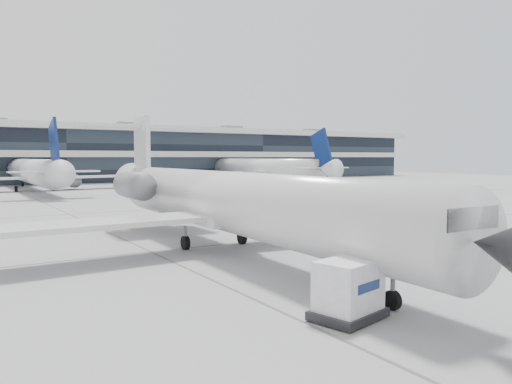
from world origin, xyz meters
TOP-DOWN VIEW (x-y plane):
  - ground at (0.00, 0.00)m, footprint 220.00×220.00m
  - terminal at (0.00, 82.00)m, footprint 170.00×22.00m
  - bg_jet_center at (-8.00, 55.00)m, footprint 32.00×40.00m
  - bg_jet_right at (32.00, 55.00)m, footprint 32.00×40.00m
  - regional_jet at (-6.55, -1.67)m, footprint 27.48×34.20m
  - cargo_uld at (-8.70, -13.42)m, footprint 2.46×2.04m
  - traffic_cone at (-8.13, 8.83)m, footprint 0.53×0.53m

SIDE VIEW (x-z plane):
  - ground at x=0.00m, z-range 0.00..0.00m
  - bg_jet_center at x=-8.00m, z-range -4.80..4.80m
  - bg_jet_right at x=32.00m, z-range -4.80..4.80m
  - traffic_cone at x=-8.13m, z-range -0.02..0.60m
  - cargo_uld at x=-8.70m, z-range 0.01..1.76m
  - regional_jet at x=-6.55m, z-range -1.25..6.66m
  - terminal at x=0.00m, z-range 0.00..10.00m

